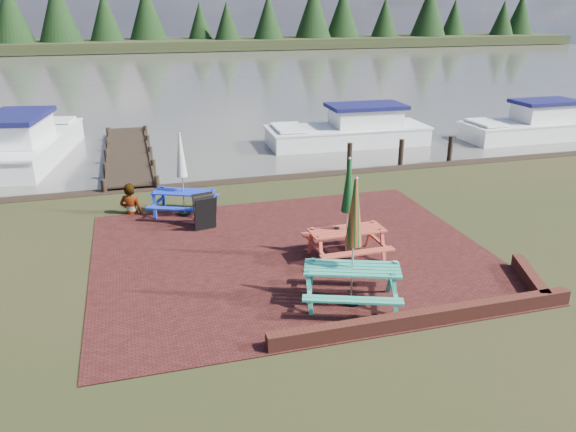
{
  "coord_description": "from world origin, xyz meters",
  "views": [
    {
      "loc": [
        -3.34,
        -10.4,
        5.48
      ],
      "look_at": [
        -0.12,
        0.93,
        1.0
      ],
      "focal_mm": 35.0,
      "sensor_mm": 36.0,
      "label": 1
    }
  ],
  "objects_px": {
    "picnic_table_teal": "(353,262)",
    "boat_jetty": "(27,145)",
    "person": "(129,184)",
    "chalkboard": "(205,212)",
    "picnic_table_blue": "(183,188)",
    "jetty": "(129,154)",
    "boat_far": "(531,127)",
    "picnic_table_red": "(347,225)",
    "boat_near": "(351,132)"
  },
  "relations": [
    {
      "from": "boat_jetty",
      "to": "person",
      "type": "relative_size",
      "value": 4.33
    },
    {
      "from": "chalkboard",
      "to": "person",
      "type": "bearing_deg",
      "value": 125.0
    },
    {
      "from": "picnic_table_teal",
      "to": "jetty",
      "type": "xyz_separation_m",
      "value": [
        -3.96,
        12.76,
        -0.77
      ]
    },
    {
      "from": "picnic_table_teal",
      "to": "boat_jetty",
      "type": "relative_size",
      "value": 0.33
    },
    {
      "from": "chalkboard",
      "to": "jetty",
      "type": "bearing_deg",
      "value": 89.9
    },
    {
      "from": "picnic_table_red",
      "to": "boat_near",
      "type": "xyz_separation_m",
      "value": [
        4.54,
        11.07,
        -0.47
      ]
    },
    {
      "from": "boat_near",
      "to": "picnic_table_blue",
      "type": "bearing_deg",
      "value": 134.79
    },
    {
      "from": "picnic_table_teal",
      "to": "picnic_table_blue",
      "type": "height_order",
      "value": "picnic_table_teal"
    },
    {
      "from": "boat_far",
      "to": "person",
      "type": "bearing_deg",
      "value": 107.08
    },
    {
      "from": "boat_jetty",
      "to": "person",
      "type": "distance_m",
      "value": 8.47
    },
    {
      "from": "picnic_table_teal",
      "to": "picnic_table_blue",
      "type": "xyz_separation_m",
      "value": [
        -2.59,
        5.78,
        -0.09
      ]
    },
    {
      "from": "picnic_table_red",
      "to": "person",
      "type": "relative_size",
      "value": 1.35
    },
    {
      "from": "jetty",
      "to": "picnic_table_teal",
      "type": "bearing_deg",
      "value": -72.75
    },
    {
      "from": "boat_jetty",
      "to": "boat_far",
      "type": "height_order",
      "value": "boat_jetty"
    },
    {
      "from": "picnic_table_teal",
      "to": "jetty",
      "type": "bearing_deg",
      "value": 127.43
    },
    {
      "from": "picnic_table_red",
      "to": "picnic_table_blue",
      "type": "relative_size",
      "value": 1.03
    },
    {
      "from": "picnic_table_red",
      "to": "chalkboard",
      "type": "relative_size",
      "value": 2.6
    },
    {
      "from": "boat_jetty",
      "to": "person",
      "type": "xyz_separation_m",
      "value": [
        3.65,
        -7.63,
        0.45
      ]
    },
    {
      "from": "jetty",
      "to": "boat_jetty",
      "type": "bearing_deg",
      "value": 162.58
    },
    {
      "from": "boat_near",
      "to": "boat_far",
      "type": "distance_m",
      "value": 8.17
    },
    {
      "from": "boat_jetty",
      "to": "person",
      "type": "bearing_deg",
      "value": -55.23
    },
    {
      "from": "chalkboard",
      "to": "boat_jetty",
      "type": "distance_m",
      "value": 10.79
    },
    {
      "from": "picnic_table_teal",
      "to": "boat_near",
      "type": "xyz_separation_m",
      "value": [
        5.2,
        13.02,
        -0.53
      ]
    },
    {
      "from": "picnic_table_blue",
      "to": "chalkboard",
      "type": "distance_m",
      "value": 1.29
    },
    {
      "from": "picnic_table_teal",
      "to": "boat_jetty",
      "type": "distance_m",
      "value": 15.88
    },
    {
      "from": "picnic_table_blue",
      "to": "jetty",
      "type": "xyz_separation_m",
      "value": [
        -1.37,
        6.98,
        -0.69
      ]
    },
    {
      "from": "picnic_table_red",
      "to": "person",
      "type": "bearing_deg",
      "value": 136.15
    },
    {
      "from": "picnic_table_teal",
      "to": "boat_jetty",
      "type": "bearing_deg",
      "value": 138.96
    },
    {
      "from": "picnic_table_red",
      "to": "picnic_table_teal",
      "type": "bearing_deg",
      "value": -109.57
    },
    {
      "from": "picnic_table_teal",
      "to": "jetty",
      "type": "height_order",
      "value": "picnic_table_teal"
    },
    {
      "from": "picnic_table_blue",
      "to": "person",
      "type": "relative_size",
      "value": 1.3
    },
    {
      "from": "picnic_table_teal",
      "to": "person",
      "type": "relative_size",
      "value": 1.45
    },
    {
      "from": "boat_far",
      "to": "person",
      "type": "distance_m",
      "value": 18.13
    },
    {
      "from": "picnic_table_blue",
      "to": "person",
      "type": "bearing_deg",
      "value": -175.29
    },
    {
      "from": "picnic_table_red",
      "to": "boat_jetty",
      "type": "distance_m",
      "value": 14.57
    },
    {
      "from": "picnic_table_teal",
      "to": "chalkboard",
      "type": "bearing_deg",
      "value": 135.44
    },
    {
      "from": "picnic_table_red",
      "to": "chalkboard",
      "type": "bearing_deg",
      "value": 135.86
    },
    {
      "from": "picnic_table_red",
      "to": "boat_far",
      "type": "distance_m",
      "value": 16.0
    },
    {
      "from": "picnic_table_teal",
      "to": "picnic_table_red",
      "type": "xyz_separation_m",
      "value": [
        0.66,
        1.94,
        -0.06
      ]
    },
    {
      "from": "jetty",
      "to": "boat_near",
      "type": "height_order",
      "value": "boat_near"
    },
    {
      "from": "picnic_table_red",
      "to": "jetty",
      "type": "bearing_deg",
      "value": 112.27
    },
    {
      "from": "picnic_table_teal",
      "to": "person",
      "type": "bearing_deg",
      "value": 142.65
    },
    {
      "from": "picnic_table_teal",
      "to": "boat_near",
      "type": "distance_m",
      "value": 14.03
    },
    {
      "from": "chalkboard",
      "to": "jetty",
      "type": "xyz_separation_m",
      "value": [
        -1.79,
        8.15,
        -0.36
      ]
    },
    {
      "from": "boat_jetty",
      "to": "jetty",
      "type": "bearing_deg",
      "value": -8.18
    },
    {
      "from": "picnic_table_teal",
      "to": "jetty",
      "type": "distance_m",
      "value": 13.38
    },
    {
      "from": "boat_jetty",
      "to": "picnic_table_blue",
      "type": "bearing_deg",
      "value": -48.91
    },
    {
      "from": "picnic_table_teal",
      "to": "person",
      "type": "height_order",
      "value": "picnic_table_teal"
    },
    {
      "from": "picnic_table_teal",
      "to": "picnic_table_red",
      "type": "distance_m",
      "value": 2.05
    },
    {
      "from": "picnic_table_teal",
      "to": "person",
      "type": "distance_m",
      "value": 7.44
    }
  ]
}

